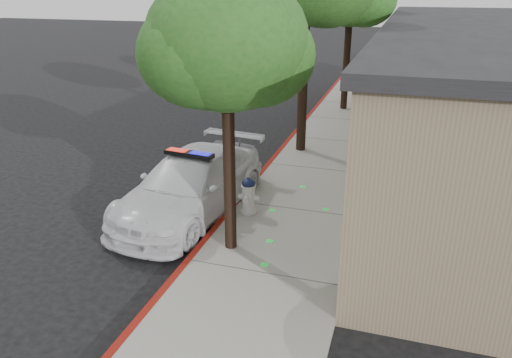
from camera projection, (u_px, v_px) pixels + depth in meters
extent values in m
plane|color=black|center=(186.00, 266.00, 10.05)|extent=(120.00, 120.00, 0.00)
cube|color=gray|center=(296.00, 212.00, 12.24)|extent=(3.20, 60.00, 0.15)
cube|color=maroon|center=(237.00, 204.00, 12.66)|extent=(0.14, 60.00, 0.16)
cube|color=#8A785A|center=(499.00, 98.00, 15.44)|extent=(7.00, 20.00, 4.00)
cube|color=black|center=(512.00, 28.00, 14.65)|extent=(7.30, 20.30, 0.24)
cube|color=black|center=(356.00, 177.00, 9.34)|extent=(0.08, 1.48, 1.68)
cube|color=black|center=(370.00, 133.00, 12.00)|extent=(0.08, 1.48, 1.68)
cube|color=black|center=(379.00, 106.00, 14.66)|extent=(0.08, 1.48, 1.68)
cube|color=black|center=(385.00, 87.00, 17.32)|extent=(0.08, 1.48, 1.68)
cube|color=black|center=(390.00, 73.00, 19.98)|extent=(0.08, 1.48, 1.68)
cube|color=black|center=(394.00, 62.00, 22.64)|extent=(0.08, 1.48, 1.68)
cube|color=black|center=(397.00, 54.00, 25.30)|extent=(0.08, 1.48, 1.68)
imported|color=white|center=(191.00, 185.00, 12.08)|extent=(2.69, 5.38, 1.50)
cube|color=black|center=(189.00, 154.00, 11.78)|extent=(1.22, 0.42, 0.10)
cube|color=red|center=(178.00, 152.00, 11.90)|extent=(0.54, 0.30, 0.11)
cube|color=#100DE7|center=(201.00, 155.00, 11.66)|extent=(0.54, 0.30, 0.11)
cylinder|color=silver|center=(249.00, 211.00, 12.01)|extent=(0.38, 0.38, 0.07)
cylinder|color=silver|center=(249.00, 199.00, 11.88)|extent=(0.31, 0.31, 0.61)
cylinder|color=silver|center=(249.00, 186.00, 11.76)|extent=(0.36, 0.36, 0.04)
ellipsoid|color=#0F1638|center=(249.00, 183.00, 11.74)|extent=(0.32, 0.32, 0.24)
cylinder|color=#0F1638|center=(249.00, 179.00, 11.69)|extent=(0.08, 0.08, 0.07)
cylinder|color=silver|center=(241.00, 197.00, 11.91)|extent=(0.14, 0.13, 0.12)
cylinder|color=silver|center=(256.00, 198.00, 11.83)|extent=(0.14, 0.13, 0.12)
cylinder|color=silver|center=(247.00, 200.00, 11.69)|extent=(0.17, 0.14, 0.16)
cylinder|color=black|center=(229.00, 172.00, 9.86)|extent=(0.24, 0.24, 3.39)
ellipsoid|color=#21551A|center=(227.00, 41.00, 8.92)|extent=(3.01, 3.01, 2.56)
ellipsoid|color=#21551A|center=(255.00, 56.00, 9.17)|extent=(2.26, 2.26, 1.92)
ellipsoid|color=#21551A|center=(202.00, 53.00, 8.82)|extent=(2.35, 2.35, 2.00)
cylinder|color=black|center=(303.00, 83.00, 15.74)|extent=(0.31, 0.31, 4.46)
cylinder|color=black|center=(346.00, 64.00, 21.23)|extent=(0.29, 0.29, 3.88)
ellipsoid|color=#1A531A|center=(365.00, 0.00, 20.09)|extent=(2.55, 2.55, 2.17)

